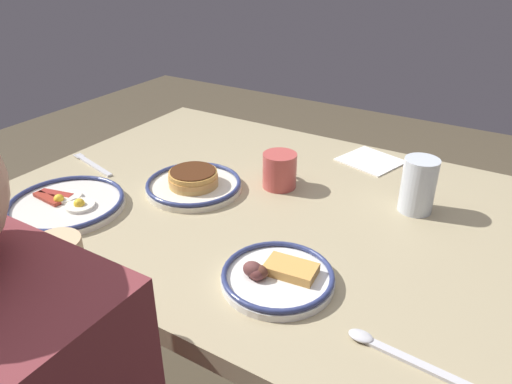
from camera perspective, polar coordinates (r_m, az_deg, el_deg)
name	(u,v)px	position (r m, az deg, el deg)	size (l,w,h in m)	color
dining_table	(267,246)	(1.21, 1.30, -6.43)	(1.24, 0.90, 0.76)	tan
plate_near_main	(194,183)	(1.19, -7.42, 1.04)	(0.24, 0.24, 0.05)	silver
plate_center_pancakes	(277,276)	(0.88, 2.55, -9.97)	(0.21, 0.21, 0.04)	white
plate_far_companion	(67,204)	(1.18, -21.56, -1.33)	(0.26, 0.26, 0.04)	silver
coffee_mug	(279,169)	(1.19, 2.80, 2.69)	(0.09, 0.10, 0.09)	#BF4C47
drinking_glass	(418,188)	(1.13, 18.67, 0.46)	(0.08, 0.08, 0.13)	silver
paper_napkin	(371,161)	(1.38, 13.47, 3.64)	(0.15, 0.14, 0.00)	white
fork_near	(92,164)	(1.39, -18.87, 3.12)	(0.19, 0.07, 0.01)	silver
tea_spoon	(394,352)	(0.79, 16.11, -17.82)	(0.21, 0.03, 0.01)	silver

